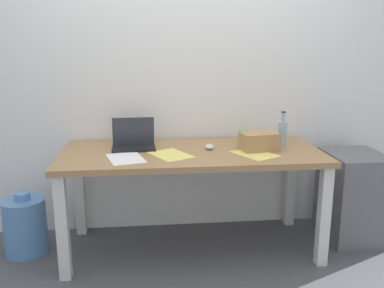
{
  "coord_description": "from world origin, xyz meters",
  "views": [
    {
      "loc": [
        -0.29,
        -2.73,
        1.43
      ],
      "look_at": [
        0.0,
        0.0,
        0.78
      ],
      "focal_mm": 38.43,
      "sensor_mm": 36.0,
      "label": 1
    }
  ],
  "objects_px": {
    "desk": "(192,164)",
    "water_cooler_jug": "(25,226)",
    "computer_mouse": "(209,147)",
    "cardboard_box": "(259,142)",
    "beer_bottle": "(282,133)",
    "filing_cabinet": "(353,196)",
    "laptop_left": "(134,142)",
    "coffee_mug": "(244,137)"
  },
  "relations": [
    {
      "from": "desk",
      "to": "water_cooler_jug",
      "type": "relative_size",
      "value": 4.02
    },
    {
      "from": "computer_mouse",
      "to": "cardboard_box",
      "type": "bearing_deg",
      "value": -6.98
    },
    {
      "from": "computer_mouse",
      "to": "desk",
      "type": "bearing_deg",
      "value": -156.13
    },
    {
      "from": "beer_bottle",
      "to": "water_cooler_jug",
      "type": "bearing_deg",
      "value": -178.79
    },
    {
      "from": "cardboard_box",
      "to": "filing_cabinet",
      "type": "height_order",
      "value": "cardboard_box"
    },
    {
      "from": "computer_mouse",
      "to": "water_cooler_jug",
      "type": "distance_m",
      "value": 1.41
    },
    {
      "from": "beer_bottle",
      "to": "water_cooler_jug",
      "type": "xyz_separation_m",
      "value": [
        -1.84,
        -0.04,
        -0.62
      ]
    },
    {
      "from": "beer_bottle",
      "to": "filing_cabinet",
      "type": "height_order",
      "value": "beer_bottle"
    },
    {
      "from": "desk",
      "to": "beer_bottle",
      "type": "distance_m",
      "value": 0.7
    },
    {
      "from": "laptop_left",
      "to": "computer_mouse",
      "type": "height_order",
      "value": "laptop_left"
    },
    {
      "from": "desk",
      "to": "laptop_left",
      "type": "bearing_deg",
      "value": 160.72
    },
    {
      "from": "coffee_mug",
      "to": "filing_cabinet",
      "type": "bearing_deg",
      "value": -11.19
    },
    {
      "from": "laptop_left",
      "to": "cardboard_box",
      "type": "bearing_deg",
      "value": -11.01
    },
    {
      "from": "cardboard_box",
      "to": "water_cooler_jug",
      "type": "distance_m",
      "value": 1.74
    },
    {
      "from": "desk",
      "to": "filing_cabinet",
      "type": "relative_size",
      "value": 2.71
    },
    {
      "from": "computer_mouse",
      "to": "filing_cabinet",
      "type": "xyz_separation_m",
      "value": [
        1.1,
        0.0,
        -0.41
      ]
    },
    {
      "from": "computer_mouse",
      "to": "cardboard_box",
      "type": "height_order",
      "value": "cardboard_box"
    },
    {
      "from": "computer_mouse",
      "to": "coffee_mug",
      "type": "height_order",
      "value": "coffee_mug"
    },
    {
      "from": "laptop_left",
      "to": "beer_bottle",
      "type": "relative_size",
      "value": 1.22
    },
    {
      "from": "laptop_left",
      "to": "coffee_mug",
      "type": "distance_m",
      "value": 0.82
    },
    {
      "from": "cardboard_box",
      "to": "coffee_mug",
      "type": "distance_m",
      "value": 0.24
    },
    {
      "from": "coffee_mug",
      "to": "filing_cabinet",
      "type": "xyz_separation_m",
      "value": [
        0.81,
        -0.16,
        -0.44
      ]
    },
    {
      "from": "coffee_mug",
      "to": "water_cooler_jug",
      "type": "xyz_separation_m",
      "value": [
        -1.59,
        -0.16,
        -0.57
      ]
    },
    {
      "from": "computer_mouse",
      "to": "beer_bottle",
      "type": "bearing_deg",
      "value": 9.82
    },
    {
      "from": "beer_bottle",
      "to": "computer_mouse",
      "type": "distance_m",
      "value": 0.55
    },
    {
      "from": "beer_bottle",
      "to": "coffee_mug",
      "type": "height_order",
      "value": "beer_bottle"
    },
    {
      "from": "coffee_mug",
      "to": "water_cooler_jug",
      "type": "distance_m",
      "value": 1.69
    },
    {
      "from": "desk",
      "to": "laptop_left",
      "type": "height_order",
      "value": "laptop_left"
    },
    {
      "from": "computer_mouse",
      "to": "cardboard_box",
      "type": "xyz_separation_m",
      "value": [
        0.34,
        -0.07,
        0.04
      ]
    },
    {
      "from": "desk",
      "to": "water_cooler_jug",
      "type": "xyz_separation_m",
      "value": [
        -1.17,
        0.05,
        -0.43
      ]
    },
    {
      "from": "filing_cabinet",
      "to": "water_cooler_jug",
      "type": "bearing_deg",
      "value": 179.88
    },
    {
      "from": "laptop_left",
      "to": "filing_cabinet",
      "type": "relative_size",
      "value": 0.47
    },
    {
      "from": "water_cooler_jug",
      "to": "coffee_mug",
      "type": "bearing_deg",
      "value": 5.6
    },
    {
      "from": "cardboard_box",
      "to": "filing_cabinet",
      "type": "bearing_deg",
      "value": 5.5
    },
    {
      "from": "desk",
      "to": "cardboard_box",
      "type": "distance_m",
      "value": 0.49
    },
    {
      "from": "water_cooler_jug",
      "to": "beer_bottle",
      "type": "bearing_deg",
      "value": 1.21
    },
    {
      "from": "computer_mouse",
      "to": "water_cooler_jug",
      "type": "relative_size",
      "value": 0.22
    },
    {
      "from": "filing_cabinet",
      "to": "desk",
      "type": "bearing_deg",
      "value": -177.88
    },
    {
      "from": "coffee_mug",
      "to": "water_cooler_jug",
      "type": "relative_size",
      "value": 0.21
    },
    {
      "from": "beer_bottle",
      "to": "water_cooler_jug",
      "type": "height_order",
      "value": "beer_bottle"
    },
    {
      "from": "laptop_left",
      "to": "beer_bottle",
      "type": "height_order",
      "value": "beer_bottle"
    },
    {
      "from": "water_cooler_jug",
      "to": "cardboard_box",
      "type": "bearing_deg",
      "value": -2.73
    }
  ]
}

